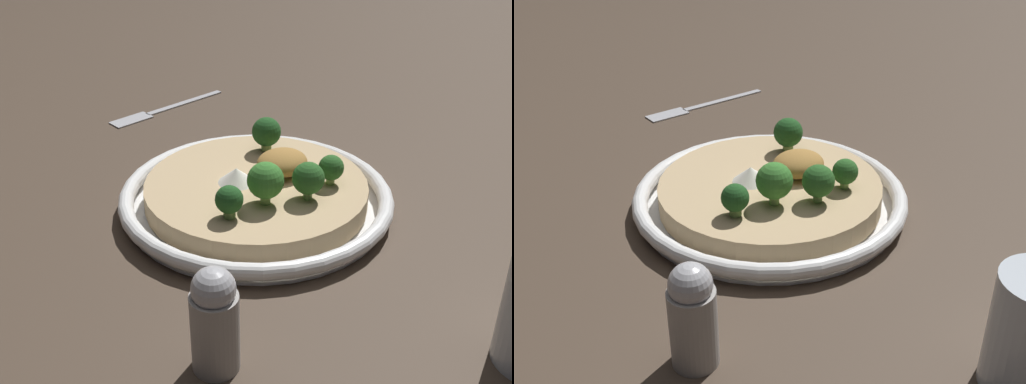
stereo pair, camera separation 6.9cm
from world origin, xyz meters
The scene contains 11 objects.
ground_plane centered at (0.00, 0.00, 0.00)m, with size 6.00×6.00×0.00m, color #47382B.
risotto_bowl centered at (0.00, 0.00, 0.02)m, with size 0.29×0.29×0.03m.
cheese_sprinkle centered at (0.02, -0.01, 0.04)m, with size 0.04×0.04×0.02m.
crispy_onion_garnish centered at (-0.04, 0.00, 0.04)m, with size 0.06×0.05×0.03m.
broccoli_left centered at (-0.06, 0.05, 0.05)m, with size 0.03×0.03×0.03m.
broccoli_right centered at (0.06, 0.04, 0.05)m, with size 0.03×0.03×0.03m.
broccoli_back_right centered at (0.02, 0.04, 0.06)m, with size 0.04×0.04×0.04m.
broccoli_back_left centered at (-0.02, 0.06, 0.05)m, with size 0.03×0.03×0.04m.
broccoli_front_left centered at (-0.06, -0.06, 0.05)m, with size 0.03×0.03×0.04m.
fork_utensil centered at (-0.04, -0.31, 0.00)m, with size 0.20×0.04×0.00m.
pepper_shaker centered at (0.17, 0.17, 0.05)m, with size 0.04×0.04×0.09m.
Camera 2 is at (0.30, 0.52, 0.36)m, focal length 45.00 mm.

